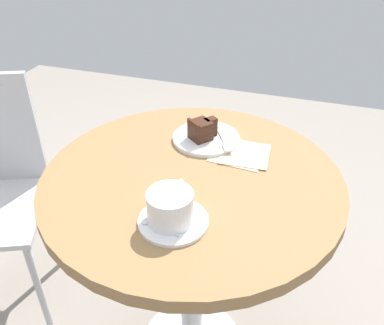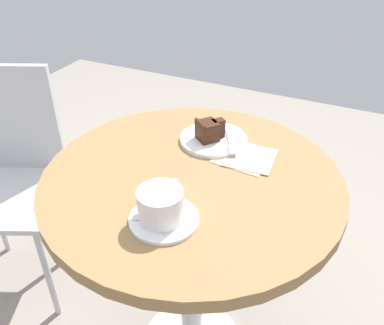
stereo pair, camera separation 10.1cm
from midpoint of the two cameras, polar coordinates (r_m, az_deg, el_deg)
name	(u,v)px [view 1 (the left image)]	position (r m, az deg, el deg)	size (l,w,h in m)	color
cafe_table	(192,212)	(1.11, -2.66, -7.04)	(0.77, 0.77, 0.75)	olive
saucer	(173,221)	(0.90, -5.90, -8.31)	(0.16, 0.16, 0.01)	white
coffee_cup	(171,206)	(0.87, -6.37, -6.21)	(0.14, 0.10, 0.07)	white
teaspoon	(155,226)	(0.88, -8.48, -8.89)	(0.03, 0.09, 0.00)	silver
cake_plate	(206,138)	(1.18, -0.47, 3.35)	(0.19, 0.19, 0.01)	white
cake_slice	(202,130)	(1.15, -1.12, 4.57)	(0.09, 0.08, 0.06)	#422619
fork	(224,141)	(1.15, 1.98, 2.99)	(0.14, 0.09, 0.00)	silver
napkin	(242,154)	(1.12, 4.47, 1.18)	(0.15, 0.16, 0.00)	beige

